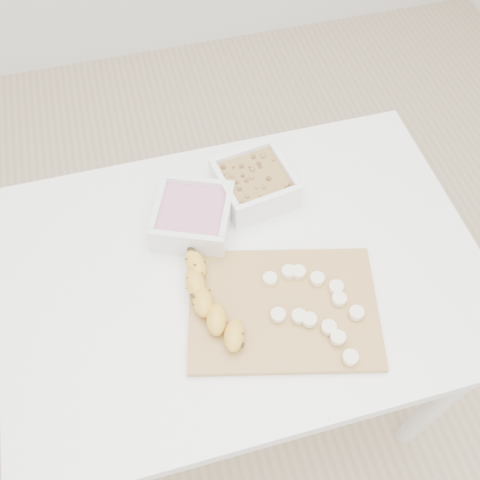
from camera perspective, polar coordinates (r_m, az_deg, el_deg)
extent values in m
plane|color=#C6AD89|center=(1.81, 0.25, -14.98)|extent=(3.50, 3.50, 0.00)
cube|color=white|center=(1.14, 0.39, -3.43)|extent=(1.00, 0.70, 0.04)
cylinder|color=white|center=(1.51, 20.50, -15.87)|extent=(0.05, 0.05, 0.71)
cylinder|color=white|center=(1.62, -17.73, -4.73)|extent=(0.05, 0.05, 0.71)
cylinder|color=white|center=(1.70, 12.13, 1.91)|extent=(0.05, 0.05, 0.71)
cube|color=white|center=(1.15, -5.03, 2.50)|extent=(0.21, 0.21, 0.07)
cube|color=#C27694|center=(1.15, -5.04, 2.60)|extent=(0.18, 0.18, 0.04)
cube|color=white|center=(1.20, 1.57, 6.06)|extent=(0.18, 0.18, 0.07)
cube|color=olive|center=(1.20, 1.57, 6.16)|extent=(0.15, 0.15, 0.04)
cube|color=tan|center=(1.07, 4.62, -7.29)|extent=(0.42, 0.35, 0.01)
cylinder|color=#FBECBF|center=(1.08, 3.21, -4.17)|extent=(0.03, 0.03, 0.01)
cylinder|color=#FBECBF|center=(1.09, 5.20, -3.40)|extent=(0.03, 0.03, 0.01)
cylinder|color=#FBECBF|center=(1.09, 6.26, -3.42)|extent=(0.03, 0.03, 0.01)
cylinder|color=#FBECBF|center=(1.09, 8.23, -4.12)|extent=(0.03, 0.03, 0.01)
cylinder|color=#FBECBF|center=(1.09, 10.22, -5.00)|extent=(0.03, 0.03, 0.01)
cylinder|color=#FBECBF|center=(1.08, 10.52, -6.21)|extent=(0.03, 0.03, 0.01)
cylinder|color=#FBECBF|center=(1.07, 12.30, -7.61)|extent=(0.03, 0.03, 0.01)
cylinder|color=#FBECBF|center=(1.04, 4.08, -8.00)|extent=(0.03, 0.03, 0.01)
cylinder|color=#FBECBF|center=(1.05, 6.30, -8.10)|extent=(0.03, 0.03, 0.01)
cylinder|color=#FBECBF|center=(1.04, 7.39, -8.44)|extent=(0.03, 0.03, 0.01)
cylinder|color=#FBECBF|center=(1.04, 9.45, -9.18)|extent=(0.03, 0.03, 0.01)
cylinder|color=#FBECBF|center=(1.04, 10.40, -10.21)|extent=(0.03, 0.03, 0.01)
cylinder|color=#FBECBF|center=(1.03, 11.69, -12.17)|extent=(0.03, 0.03, 0.01)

